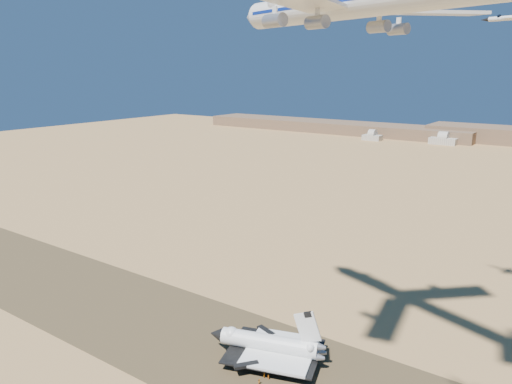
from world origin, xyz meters
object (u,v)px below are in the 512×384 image
Objects in this scene: crew_a at (264,375)px; chase_jet_d at (508,18)px; carrier_747 at (349,3)px; crew_b at (259,382)px; crew_c at (268,377)px; shuttle at (268,345)px.

chase_jet_d is at bearing -53.52° from crew_a.
crew_b is (-17.30, -9.91, -97.38)m from carrier_747.
crew_c is (-16.50, -6.68, -97.32)m from carrier_747.
carrier_747 reaches higher than chase_jet_d.
shuttle is 10.31m from crew_a.
crew_c is at bearing -73.13° from shuttle.
crew_a is 120.75m from chase_jet_d.
carrier_747 is at bearing -100.15° from chase_jet_d.
crew_b is (0.51, -3.14, -0.06)m from crew_a.
carrier_747 is 54.62× the size of crew_b.
shuttle reaches higher than crew_b.
carrier_747 is 99.17m from crew_a.
chase_jet_d is at bearing -86.94° from crew_c.
crew_a is at bearing -110.80° from chase_jet_d.
crew_a is at bearing -79.94° from shuttle.
chase_jet_d is (46.33, 50.13, 93.12)m from shuttle.
crew_a is 1.00× the size of crew_c.
shuttle is at bearing -165.29° from carrier_747.
shuttle is 2.53× the size of chase_jet_d.
crew_b is 3.33m from crew_c.
carrier_747 is 6.11× the size of chase_jet_d.
shuttle is 21.09× the size of crew_c.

